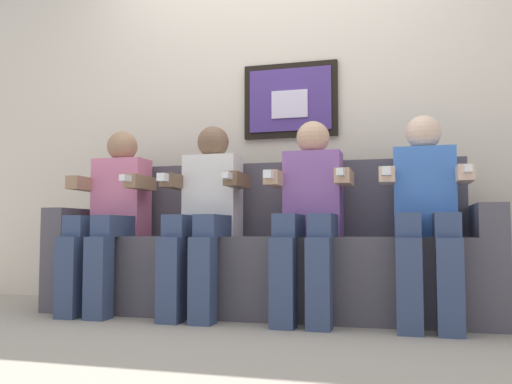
{
  "coord_description": "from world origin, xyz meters",
  "views": [
    {
      "loc": [
        0.81,
        -2.83,
        0.48
      ],
      "look_at": [
        0.0,
        0.15,
        0.7
      ],
      "focal_mm": 38.71,
      "sensor_mm": 36.0,
      "label": 1
    }
  ],
  "objects_px": {
    "person_leftmost": "(111,210)",
    "person_left_center": "(206,209)",
    "person_rightmost": "(426,207)",
    "couch": "(264,260)",
    "person_right_center": "(310,208)"
  },
  "relations": [
    {
      "from": "person_leftmost",
      "to": "person_left_center",
      "type": "distance_m",
      "value": 0.61
    },
    {
      "from": "couch",
      "to": "person_right_center",
      "type": "relative_size",
      "value": 2.32
    },
    {
      "from": "person_leftmost",
      "to": "person_rightmost",
      "type": "distance_m",
      "value": 1.82
    },
    {
      "from": "couch",
      "to": "person_rightmost",
      "type": "relative_size",
      "value": 2.32
    },
    {
      "from": "couch",
      "to": "person_right_center",
      "type": "xyz_separation_m",
      "value": [
        0.3,
        -0.17,
        0.29
      ]
    },
    {
      "from": "person_rightmost",
      "to": "person_left_center",
      "type": "bearing_deg",
      "value": 180.0
    },
    {
      "from": "couch",
      "to": "person_right_center",
      "type": "distance_m",
      "value": 0.45
    },
    {
      "from": "person_left_center",
      "to": "person_rightmost",
      "type": "relative_size",
      "value": 1.0
    },
    {
      "from": "couch",
      "to": "person_left_center",
      "type": "bearing_deg",
      "value": -150.88
    },
    {
      "from": "couch",
      "to": "person_left_center",
      "type": "xyz_separation_m",
      "value": [
        -0.3,
        -0.17,
        0.29
      ]
    },
    {
      "from": "person_right_center",
      "to": "person_left_center",
      "type": "bearing_deg",
      "value": 180.0
    },
    {
      "from": "person_left_center",
      "to": "couch",
      "type": "bearing_deg",
      "value": 29.12
    },
    {
      "from": "person_leftmost",
      "to": "person_right_center",
      "type": "height_order",
      "value": "same"
    },
    {
      "from": "person_leftmost",
      "to": "person_rightmost",
      "type": "xyz_separation_m",
      "value": [
        1.82,
        -0.0,
        0.0
      ]
    },
    {
      "from": "couch",
      "to": "person_leftmost",
      "type": "xyz_separation_m",
      "value": [
        -0.91,
        -0.17,
        0.29
      ]
    }
  ]
}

